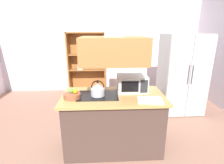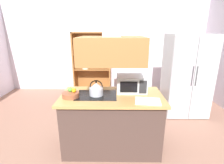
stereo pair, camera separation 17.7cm
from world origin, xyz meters
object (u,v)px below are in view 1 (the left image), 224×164
(fruit_bowl, at_px, (72,95))
(cutting_board, at_px, (150,100))
(refrigerator, at_px, (182,74))
(dish_cabinet, at_px, (87,67))
(kettle, at_px, (98,89))
(microwave, at_px, (132,83))

(fruit_bowl, bearing_deg, cutting_board, -8.05)
(refrigerator, distance_m, fruit_bowl, 2.58)
(dish_cabinet, height_order, kettle, dish_cabinet)
(dish_cabinet, bearing_deg, microwave, -69.42)
(cutting_board, height_order, microwave, microwave)
(kettle, relative_size, fruit_bowl, 0.95)
(kettle, relative_size, microwave, 0.51)
(fruit_bowl, bearing_deg, kettle, 12.60)
(kettle, xyz_separation_m, microwave, (0.54, 0.18, 0.03))
(kettle, height_order, fruit_bowl, kettle)
(kettle, bearing_deg, dish_cabinet, 98.44)
(dish_cabinet, height_order, fruit_bowl, dish_cabinet)
(refrigerator, height_order, microwave, refrigerator)
(microwave, bearing_deg, refrigerator, 39.42)
(dish_cabinet, xyz_separation_m, microwave, (0.93, -2.49, 0.25))
(dish_cabinet, bearing_deg, fruit_bowl, -89.35)
(refrigerator, relative_size, microwave, 3.84)
(kettle, bearing_deg, cutting_board, -17.95)
(refrigerator, bearing_deg, cutting_board, -126.97)
(dish_cabinet, relative_size, fruit_bowl, 7.24)
(kettle, relative_size, cutting_board, 0.68)
(dish_cabinet, relative_size, cutting_board, 5.22)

